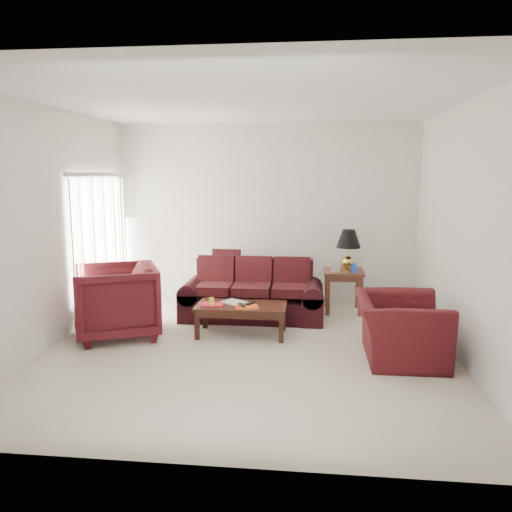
% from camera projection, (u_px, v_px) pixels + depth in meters
% --- Properties ---
extents(floor, '(5.00, 5.00, 0.00)m').
position_uv_depth(floor, '(249.00, 350.00, 6.20)').
color(floor, beige).
rests_on(floor, ground).
extents(blinds, '(0.10, 2.00, 2.16)m').
position_uv_depth(blinds, '(101.00, 246.00, 7.55)').
color(blinds, silver).
rests_on(blinds, ground).
extents(sofa, '(2.14, 0.98, 0.87)m').
position_uv_depth(sofa, '(252.00, 290.00, 7.50)').
color(sofa, black).
rests_on(sofa, ground).
extents(throw_pillow, '(0.47, 0.25, 0.48)m').
position_uv_depth(throw_pillow, '(226.00, 263.00, 8.22)').
color(throw_pillow, black).
rests_on(throw_pillow, sofa).
extents(end_table, '(0.66, 0.66, 0.67)m').
position_uv_depth(end_table, '(343.00, 291.00, 7.91)').
color(end_table, '#5C2E1F').
rests_on(end_table, ground).
extents(table_lamp, '(0.50, 0.50, 0.64)m').
position_uv_depth(table_lamp, '(348.00, 250.00, 7.84)').
color(table_lamp, gold).
rests_on(table_lamp, end_table).
extents(clock, '(0.14, 0.08, 0.13)m').
position_uv_depth(clock, '(336.00, 267.00, 7.72)').
color(clock, '#B5B4B8').
rests_on(clock, end_table).
extents(blue_canister, '(0.11, 0.11, 0.15)m').
position_uv_depth(blue_canister, '(354.00, 268.00, 7.67)').
color(blue_canister, '#1B42B4').
rests_on(blue_canister, end_table).
extents(picture_frame, '(0.18, 0.19, 0.05)m').
position_uv_depth(picture_frame, '(337.00, 264.00, 8.00)').
color(picture_frame, silver).
rests_on(picture_frame, end_table).
extents(floor_lamp, '(0.26, 0.26, 1.47)m').
position_uv_depth(floor_lamp, '(133.00, 260.00, 8.36)').
color(floor_lamp, white).
rests_on(floor_lamp, ground).
extents(armchair_left, '(1.40, 1.39, 0.97)m').
position_uv_depth(armchair_left, '(116.00, 301.00, 6.66)').
color(armchair_left, '#3F0E13').
rests_on(armchair_left, ground).
extents(armchair_right, '(1.00, 1.14, 0.74)m').
position_uv_depth(armchair_right, '(400.00, 328.00, 5.86)').
color(armchair_right, '#3F0E12').
rests_on(armchair_right, ground).
extents(coffee_table, '(1.26, 0.70, 0.42)m').
position_uv_depth(coffee_table, '(241.00, 320.00, 6.76)').
color(coffee_table, black).
rests_on(coffee_table, ground).
extents(magazine_red, '(0.29, 0.22, 0.02)m').
position_uv_depth(magazine_red, '(213.00, 304.00, 6.70)').
color(magazine_red, red).
rests_on(magazine_red, coffee_table).
extents(magazine_white, '(0.38, 0.37, 0.02)m').
position_uv_depth(magazine_white, '(234.00, 302.00, 6.82)').
color(magazine_white, silver).
rests_on(magazine_white, coffee_table).
extents(magazine_orange, '(0.34, 0.29, 0.02)m').
position_uv_depth(magazine_orange, '(247.00, 307.00, 6.59)').
color(magazine_orange, '#D94C19').
rests_on(magazine_orange, coffee_table).
extents(remote_a, '(0.12, 0.18, 0.02)m').
position_uv_depth(remote_a, '(242.00, 305.00, 6.60)').
color(remote_a, black).
rests_on(remote_a, coffee_table).
extents(remote_b, '(0.12, 0.17, 0.02)m').
position_uv_depth(remote_b, '(250.00, 303.00, 6.68)').
color(remote_b, black).
rests_on(remote_b, coffee_table).
extents(yellow_glass, '(0.09, 0.09, 0.12)m').
position_uv_depth(yellow_glass, '(211.00, 302.00, 6.63)').
color(yellow_glass, yellow).
rests_on(yellow_glass, coffee_table).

